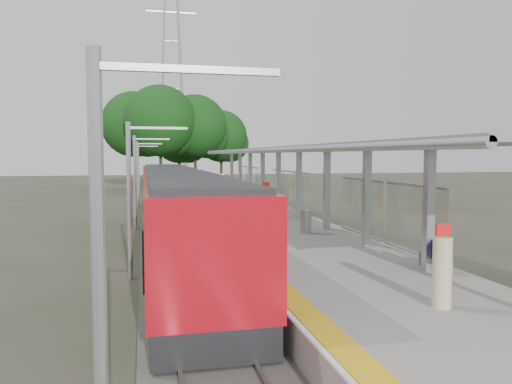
% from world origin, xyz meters
% --- Properties ---
extents(ground, '(200.00, 200.00, 0.00)m').
position_xyz_m(ground, '(0.00, 0.00, 0.00)').
color(ground, '#474438').
rests_on(ground, ground).
extents(trackbed, '(3.00, 70.00, 0.24)m').
position_xyz_m(trackbed, '(-4.50, 20.00, 0.12)').
color(trackbed, '#59544C').
rests_on(trackbed, ground).
extents(platform, '(6.00, 50.00, 1.00)m').
position_xyz_m(platform, '(0.00, 20.00, 0.50)').
color(platform, gray).
rests_on(platform, ground).
extents(tactile_strip, '(0.60, 50.00, 0.02)m').
position_xyz_m(tactile_strip, '(-2.55, 20.00, 1.01)').
color(tactile_strip, yellow).
rests_on(tactile_strip, platform).
extents(end_fence, '(6.00, 0.10, 1.20)m').
position_xyz_m(end_fence, '(0.00, 44.95, 1.60)').
color(end_fence, '#9EA0A5').
rests_on(end_fence, platform).
extents(train, '(2.74, 27.60, 3.62)m').
position_xyz_m(train, '(-4.50, 12.23, 2.05)').
color(train, black).
rests_on(train, ground).
extents(canopy, '(3.27, 38.00, 3.66)m').
position_xyz_m(canopy, '(1.61, 16.19, 4.20)').
color(canopy, '#9EA0A5').
rests_on(canopy, platform).
extents(pylon, '(8.00, 4.00, 38.00)m').
position_xyz_m(pylon, '(-1.00, 73.00, 19.00)').
color(pylon, '#9EA0A5').
rests_on(pylon, ground).
extents(tree_cluster, '(18.66, 13.46, 12.48)m').
position_xyz_m(tree_cluster, '(-2.14, 52.62, 7.70)').
color(tree_cluster, '#382316').
rests_on(tree_cluster, ground).
extents(catenary_masts, '(2.08, 48.16, 5.40)m').
position_xyz_m(catenary_masts, '(-6.22, 19.00, 2.91)').
color(catenary_masts, '#9EA0A5').
rests_on(catenary_masts, ground).
extents(bench_near, '(0.78, 1.40, 0.92)m').
position_xyz_m(bench_near, '(2.23, 2.10, 1.48)').
color(bench_near, '#0F114F').
rests_on(bench_near, platform).
extents(bench_mid, '(0.82, 1.41, 0.92)m').
position_xyz_m(bench_mid, '(1.69, 22.42, 1.49)').
color(bench_mid, '#0F114F').
rests_on(bench_mid, platform).
extents(bench_far, '(0.70, 1.38, 0.90)m').
position_xyz_m(bench_far, '(2.51, 33.89, 1.48)').
color(bench_far, '#0F114F').
rests_on(bench_far, platform).
extents(info_pillar_near, '(0.41, 0.41, 1.81)m').
position_xyz_m(info_pillar_near, '(0.40, -1.13, 1.78)').
color(info_pillar_near, '#C6BB90').
rests_on(info_pillar_near, platform).
extents(info_pillar_far, '(0.41, 0.41, 1.82)m').
position_xyz_m(info_pillar_far, '(0.63, 15.56, 1.79)').
color(info_pillar_far, '#C6BB90').
rests_on(info_pillar_far, platform).
extents(litter_bin, '(0.61, 0.61, 0.99)m').
position_xyz_m(litter_bin, '(0.79, 9.23, 1.49)').
color(litter_bin, '#9EA0A5').
rests_on(litter_bin, platform).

